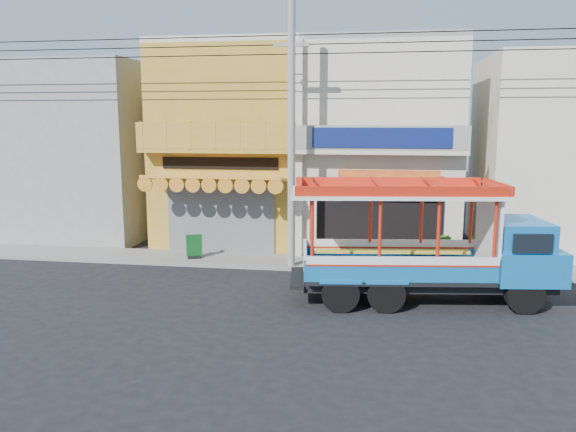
% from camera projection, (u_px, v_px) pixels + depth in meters
% --- Properties ---
extents(ground, '(90.00, 90.00, 0.00)m').
position_uv_depth(ground, '(308.00, 299.00, 16.31)').
color(ground, black).
rests_on(ground, ground).
extents(sidewalk, '(30.00, 2.00, 0.12)m').
position_uv_depth(sidewalk, '(322.00, 263.00, 20.20)').
color(sidewalk, slate).
rests_on(sidewalk, ground).
extents(shophouse_left, '(6.00, 7.50, 8.24)m').
position_uv_depth(shophouse_left, '(239.00, 145.00, 24.00)').
color(shophouse_left, '#AA8725').
rests_on(shophouse_left, ground).
extents(shophouse_right, '(6.00, 6.75, 8.24)m').
position_uv_depth(shophouse_right, '(380.00, 146.00, 23.08)').
color(shophouse_right, beige).
rests_on(shophouse_right, ground).
extents(party_pilaster, '(0.35, 0.30, 8.00)m').
position_uv_depth(party_pilaster, '(298.00, 152.00, 20.53)').
color(party_pilaster, beige).
rests_on(party_pilaster, ground).
extents(filler_building_left, '(6.00, 6.00, 7.60)m').
position_uv_depth(filler_building_left, '(87.00, 151.00, 25.17)').
color(filler_building_left, gray).
rests_on(filler_building_left, ground).
extents(filler_building_right, '(6.00, 6.00, 7.60)m').
position_uv_depth(filler_building_right, '(560.00, 155.00, 22.08)').
color(filler_building_right, beige).
rests_on(filler_building_right, ground).
extents(utility_pole, '(28.00, 0.26, 9.00)m').
position_uv_depth(utility_pole, '(296.00, 124.00, 18.82)').
color(utility_pole, gray).
rests_on(utility_pole, ground).
extents(songthaew_truck, '(7.66, 3.34, 3.46)m').
position_uv_depth(songthaew_truck, '(444.00, 245.00, 15.85)').
color(songthaew_truck, black).
rests_on(songthaew_truck, ground).
extents(green_sign, '(0.56, 0.44, 0.89)m').
position_uv_depth(green_sign, '(194.00, 248.00, 20.66)').
color(green_sign, black).
rests_on(green_sign, sidewalk).
extents(potted_plant_a, '(1.00, 0.93, 0.90)m').
position_uv_depth(potted_plant_a, '(425.00, 253.00, 19.64)').
color(potted_plant_a, '#2E651D').
rests_on(potted_plant_a, sidewalk).
extents(potted_plant_b, '(0.71, 0.74, 1.05)m').
position_uv_depth(potted_plant_b, '(444.00, 250.00, 19.67)').
color(potted_plant_b, '#2E651D').
rests_on(potted_plant_b, sidewalk).
extents(potted_plant_c, '(0.87, 0.87, 1.13)m').
position_uv_depth(potted_plant_c, '(475.00, 251.00, 19.42)').
color(potted_plant_c, '#2E651D').
rests_on(potted_plant_c, sidewalk).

